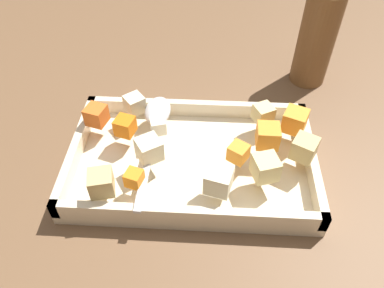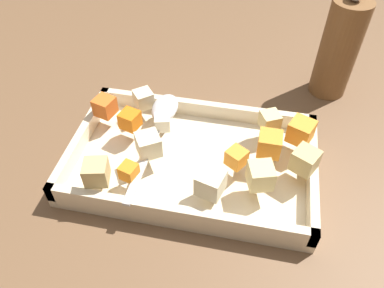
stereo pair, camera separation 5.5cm
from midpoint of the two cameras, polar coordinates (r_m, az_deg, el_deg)
The scene contains 18 objects.
ground_plane at distance 0.59m, azimuth -4.41°, elevation -3.92°, with size 4.00×4.00×0.00m, color brown.
baking_dish at distance 0.58m, azimuth -2.72°, elevation -2.83°, with size 0.37×0.23×0.04m.
carrot_chunk_mid_right at distance 0.59m, azimuth -12.73°, elevation 2.52°, with size 0.03×0.03×0.03m, color orange.
carrot_chunk_front_center at distance 0.54m, azimuth 4.09°, elevation -1.45°, with size 0.03×0.03×0.03m, color orange.
carrot_chunk_heap_side at distance 0.56m, azimuth 8.60°, elevation 1.08°, with size 0.03×0.03×0.03m, color orange.
carrot_chunk_corner_sw at distance 0.59m, azimuth 12.69°, elevation 3.33°, with size 0.03×0.03×0.03m, color orange.
carrot_chunk_rim_edge at distance 0.52m, azimuth -11.74°, elevation -5.23°, with size 0.02×0.02×0.02m, color orange.
carrot_chunk_center at distance 0.62m, azimuth -16.73°, elevation 4.07°, with size 0.03×0.03×0.03m, color orange.
potato_chunk_corner_se at distance 0.62m, azimuth -11.17°, elevation 5.83°, with size 0.03×0.03×0.03m, color beige.
potato_chunk_near_spoon at distance 0.52m, azimuth -16.53°, elevation -5.77°, with size 0.03×0.03×0.03m, color tan.
potato_chunk_far_left at distance 0.60m, azimuth 8.11°, elevation 4.45°, with size 0.03×0.03×0.03m, color #E0CC89.
potato_chunk_mid_left at distance 0.56m, azimuth 13.82°, elevation -0.52°, with size 0.03×0.03×0.03m, color tan.
potato_chunk_under_handle at distance 0.52m, azimuth 8.02°, elevation -3.70°, with size 0.03×0.03×0.03m, color #E0CC89.
potato_chunk_corner_nw at distance 0.50m, azimuth 0.87°, elevation -5.64°, with size 0.03×0.03×0.03m, color beige.
potato_chunk_far_right at distance 0.54m, azimuth -9.39°, elevation -0.92°, with size 0.03×0.03×0.03m, color beige.
parsnip_chunk_back_center at distance 0.58m, azimuth -7.85°, elevation 2.62°, with size 0.02×0.02×0.02m, color silver.
serving_spoon at distance 0.60m, azimuth -8.00°, elevation 3.94°, with size 0.04×0.22×0.02m.
pepper_mill at distance 0.74m, azimuth 16.20°, elevation 14.99°, with size 0.07×0.07×0.20m.
Camera 1 is at (0.04, -0.38, 0.45)m, focal length 35.43 mm.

